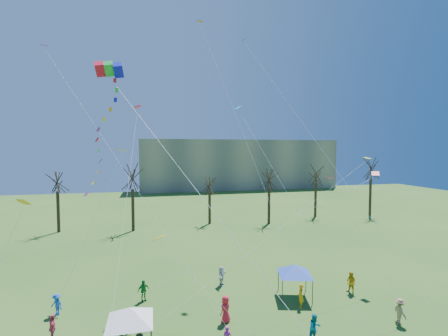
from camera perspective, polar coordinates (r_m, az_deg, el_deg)
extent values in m
cube|color=gray|center=(98.21, 2.67, 0.73)|extent=(60.00, 14.00, 15.00)
cylinder|color=black|center=(51.79, -28.05, -7.07)|extent=(0.44, 0.44, 6.03)
cylinder|color=black|center=(48.43, -16.31, -7.38)|extent=(0.44, 0.44, 6.25)
cylinder|color=black|center=(51.04, -2.65, -7.34)|extent=(0.44, 0.44, 5.12)
cylinder|color=black|center=(51.53, 8.22, -6.83)|extent=(0.44, 0.44, 5.89)
cylinder|color=black|center=(58.67, 16.38, -5.62)|extent=(0.44, 0.44, 6.02)
cylinder|color=black|center=(62.60, 25.17, -4.80)|extent=(0.44, 0.44, 6.97)
cube|color=red|center=(21.00, -21.73, 16.46)|extent=(0.72, 1.13, 1.11)
cube|color=green|center=(20.94, -20.27, 16.54)|extent=(0.72, 1.13, 1.11)
cube|color=#0F12C4|center=(20.88, -18.79, 16.60)|extent=(0.72, 1.13, 1.11)
cylinder|color=white|center=(15.30, -2.35, -7.53)|extent=(0.02, 0.02, 20.59)
cylinder|color=#3F3F44|center=(22.84, -19.88, -25.84)|extent=(0.07, 0.07, 1.95)
cylinder|color=#3F3F44|center=(22.69, -13.15, -25.93)|extent=(0.07, 0.07, 1.95)
pyramid|color=white|center=(21.02, -16.82, -24.22)|extent=(3.71, 3.71, 0.83)
cylinder|color=#3F3F44|center=(26.58, 10.61, -21.38)|extent=(0.08, 0.08, 1.89)
cylinder|color=#3F3F44|center=(26.99, 15.89, -21.05)|extent=(0.08, 0.08, 1.89)
cylinder|color=#3F3F44|center=(28.71, 9.91, -19.44)|extent=(0.08, 0.08, 1.89)
cylinder|color=#3F3F44|center=(29.09, 14.76, -19.18)|extent=(0.08, 0.08, 1.89)
pyramid|color=blue|center=(27.30, 12.83, -17.65)|extent=(3.47, 3.47, 0.81)
imported|color=#0B779C|center=(22.73, 16.29, -26.23)|extent=(0.94, 0.79, 1.74)
imported|color=#9E7E56|center=(26.74, 29.52, -21.79)|extent=(0.79, 1.20, 1.74)
imported|color=#D34661|center=(24.49, -28.87, -24.26)|extent=(0.74, 1.09, 1.71)
imported|color=#4E58AA|center=(23.55, -17.90, -25.32)|extent=(1.51, 0.55, 1.60)
imported|color=red|center=(23.88, 0.28, -24.38)|extent=(1.08, 1.03, 1.86)
imported|color=orange|center=(26.35, 13.84, -21.72)|extent=(0.67, 0.79, 1.83)
imported|color=gold|center=(29.78, 22.24, -18.85)|extent=(0.97, 1.08, 1.82)
imported|color=blue|center=(27.59, -28.28, -21.12)|extent=(1.17, 1.07, 1.58)
imported|color=#1E8B2F|center=(27.40, -14.53, -20.85)|extent=(1.08, 0.83, 1.71)
imported|color=silver|center=(29.25, -0.47, -19.12)|extent=(1.21, 1.63, 1.71)
cube|color=#DCA10B|center=(18.72, -32.80, -5.25)|extent=(0.63, 0.66, 0.35)
cube|color=#E92692|center=(27.50, -15.51, 10.76)|extent=(0.81, 0.78, 0.26)
cylinder|color=white|center=(20.83, -17.54, -6.68)|extent=(0.01, 0.01, 19.50)
cube|color=yellow|center=(16.55, -11.71, -12.32)|extent=(0.70, 0.66, 0.28)
cylinder|color=white|center=(16.85, -0.86, -23.46)|extent=(0.01, 0.01, 8.56)
cube|color=#1776AE|center=(26.26, 2.66, 10.95)|extent=(0.87, 0.82, 0.38)
cylinder|color=white|center=(21.23, 12.72, -6.59)|extent=(0.01, 0.01, 19.08)
cube|color=blue|center=(35.58, 3.61, 22.39)|extent=(0.61, 0.55, 0.35)
cylinder|color=white|center=(26.63, 16.80, 4.14)|extent=(0.01, 0.01, 29.47)
cube|color=#B31617|center=(22.29, 25.95, -0.93)|extent=(0.70, 0.72, 0.25)
cylinder|color=white|center=(18.97, -0.66, -15.53)|extent=(0.01, 0.01, 22.17)
cube|color=#B0D231|center=(32.62, 24.71, 1.67)|extent=(0.63, 0.76, 0.16)
cylinder|color=white|center=(24.39, 10.64, -10.38)|extent=(0.01, 0.01, 24.31)
cube|color=purple|center=(32.16, -30.08, 18.85)|extent=(0.78, 0.82, 0.18)
cylinder|color=white|center=(23.65, -18.58, 0.86)|extent=(0.01, 0.01, 26.22)
cube|color=orange|center=(34.77, -4.44, 25.18)|extent=(0.73, 0.65, 0.21)
cylinder|color=white|center=(25.64, 3.69, 5.79)|extent=(0.01, 0.01, 27.99)
cube|color=#EC2768|center=(23.64, 18.71, -1.69)|extent=(0.82, 0.73, 0.16)
cylinder|color=white|center=(24.64, 24.26, -11.94)|extent=(0.01, 0.01, 9.64)
cube|color=yellow|center=(22.86, -18.17, 3.15)|extent=(0.96, 0.85, 0.18)
cylinder|color=white|center=(22.85, -23.48, -10.54)|extent=(0.01, 0.01, 11.31)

